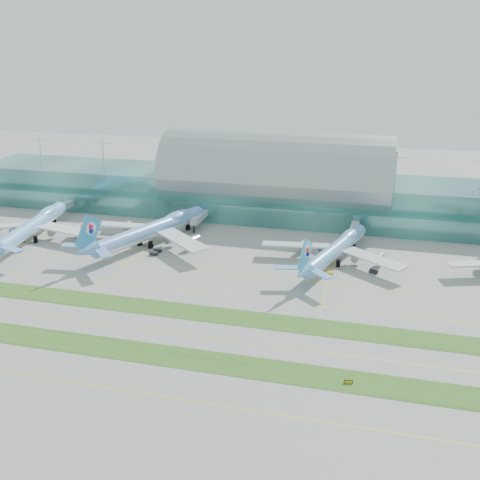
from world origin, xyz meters
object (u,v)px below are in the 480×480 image
(taxiway_sign_east, at_px, (348,382))
(airliner_b, at_px, (152,229))
(airliner_a, at_px, (32,226))
(airliner_c, at_px, (336,248))
(terminal, at_px, (276,187))

(taxiway_sign_east, bearing_deg, airliner_b, 131.66)
(airliner_a, distance_m, airliner_c, 139.30)
(terminal, distance_m, taxiway_sign_east, 167.16)
(airliner_b, distance_m, taxiway_sign_east, 135.60)
(airliner_c, xyz_separation_m, taxiway_sign_east, (14.07, -92.08, -5.62))
(taxiway_sign_east, bearing_deg, airliner_a, 146.51)
(taxiway_sign_east, bearing_deg, airliner_c, 94.48)
(terminal, height_order, airliner_b, terminal)
(terminal, distance_m, airliner_b, 77.69)
(terminal, relative_size, airliner_b, 4.22)
(airliner_a, height_order, airliner_b, airliner_b)
(terminal, distance_m, airliner_c, 76.96)
(taxiway_sign_east, bearing_deg, terminal, 104.40)
(terminal, height_order, taxiway_sign_east, terminal)
(airliner_c, relative_size, taxiway_sign_east, 29.66)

